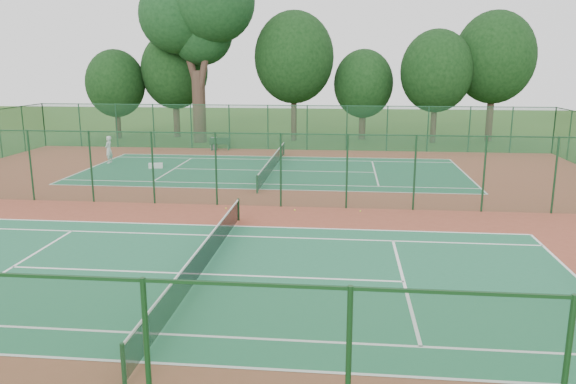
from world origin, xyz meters
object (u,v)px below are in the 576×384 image
(bench, at_px, (220,144))
(kit_bag, at_px, (156,166))
(big_tree, at_px, (198,14))
(player_far, at_px, (109,150))
(trash_bin, at_px, (214,144))

(bench, relative_size, kit_bag, 1.91)
(bench, height_order, big_tree, big_tree)
(player_far, distance_m, kit_bag, 4.09)
(trash_bin, bearing_deg, player_far, -130.02)
(kit_bag, xyz_separation_m, big_tree, (-0.18, 12.69, 10.47))
(player_far, height_order, bench, player_far)
(kit_bag, bearing_deg, big_tree, 76.92)
(player_far, relative_size, bench, 1.10)
(player_far, bearing_deg, big_tree, 164.27)
(big_tree, bearing_deg, bench, -60.69)
(trash_bin, bearing_deg, big_tree, 115.05)
(trash_bin, distance_m, bench, 0.59)
(trash_bin, height_order, bench, bench)
(kit_bag, bearing_deg, trash_bin, 62.95)
(trash_bin, xyz_separation_m, big_tree, (-2.10, 4.49, 10.16))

